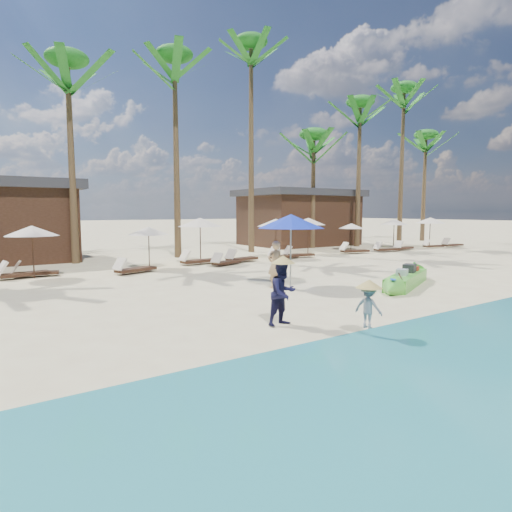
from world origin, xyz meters
TOP-DOWN VIEW (x-y plane):
  - ground at (0.00, 0.00)m, footprint 240.00×240.00m
  - wet_sand_strip at (0.00, -5.00)m, footprint 240.00×4.50m
  - green_canoe at (5.05, 0.64)m, footprint 5.38×2.74m
  - tourist at (0.93, 2.93)m, footprint 0.62×0.42m
  - vendor_green at (-1.82, -1.11)m, footprint 0.79×0.64m
  - vendor_yellow at (-0.85, -2.83)m, footprint 0.51×0.67m
  - blue_umbrella at (1.56, 2.86)m, footprint 2.37×2.37m
  - resort_parasol_4 at (-5.75, 9.97)m, footprint 2.03×2.03m
  - lounger_4_left at (-5.75, 10.40)m, footprint 1.81×0.88m
  - lounger_4_right at (-6.20, 10.22)m, footprint 2.00×0.89m
  - resort_parasol_5 at (-0.89, 10.34)m, footprint 1.88×1.88m
  - lounger_5_left at (-2.07, 9.07)m, footprint 1.98×1.14m
  - resort_parasol_6 at (1.93, 10.68)m, footprint 2.26×2.26m
  - lounger_6_left at (1.56, 10.36)m, footprint 2.00×0.74m
  - lounger_6_right at (2.53, 9.23)m, footprint 1.81×1.07m
  - resort_parasol_7 at (6.59, 10.54)m, footprint 2.17×2.17m
  - lounger_7_left at (3.86, 9.95)m, footprint 2.01×0.99m
  - lounger_7_right at (6.46, 9.76)m, footprint 1.99×0.85m
  - resort_parasol_8 at (9.69, 11.35)m, footprint 2.18×2.18m
  - lounger_8_left at (7.77, 10.04)m, footprint 1.89×0.93m
  - resort_parasol_9 at (13.93, 11.77)m, footprint 1.77×1.77m
  - lounger_9_left at (12.20, 9.94)m, footprint 1.98×1.05m
  - lounger_9_right at (14.76, 9.51)m, footprint 1.87×0.95m
  - resort_parasol_10 at (17.96, 11.41)m, footprint 2.01×2.01m
  - lounger_10_left at (16.73, 9.64)m, footprint 1.80×0.74m
  - lounger_10_right at (20.05, 9.63)m, footprint 1.69×0.88m
  - resort_parasol_11 at (20.33, 10.07)m, footprint 2.13×2.13m
  - lounger_11_left at (21.98, 9.34)m, footprint 1.85×0.78m
  - palm_3 at (-3.36, 14.27)m, footprint 2.08×2.08m
  - palm_4 at (2.15, 14.01)m, footprint 2.08×2.08m
  - palm_5 at (7.45, 14.38)m, footprint 2.08×2.08m
  - palm_6 at (12.84, 14.52)m, footprint 2.08×2.08m
  - palm_7 at (16.57, 13.68)m, footprint 2.08×2.08m
  - palm_8 at (21.07, 13.33)m, footprint 2.08×2.08m
  - palm_9 at (26.21, 14.81)m, footprint 2.08×2.08m
  - pavilion_east at (14.00, 17.50)m, footprint 8.80×6.60m

SIDE VIEW (x-z plane):
  - ground at x=0.00m, z-range 0.00..0.00m
  - wet_sand_strip at x=0.00m, z-range 0.00..0.01m
  - lounger_10_right at x=20.05m, z-range -0.09..0.46m
  - lounger_6_right at x=2.53m, z-range -0.10..0.49m
  - lounger_4_left at x=-5.75m, z-range -0.10..0.49m
  - lounger_10_left at x=16.73m, z-range -0.10..0.49m
  - lounger_11_left at x=21.98m, z-range -0.10..0.51m
  - lounger_9_right at x=14.76m, z-range -0.10..0.51m
  - lounger_8_left at x=7.77m, z-range -0.10..0.51m
  - lounger_5_left at x=-2.07m, z-range -0.11..0.54m
  - lounger_9_left at x=12.20m, z-range -0.11..0.54m
  - lounger_4_right at x=-6.20m, z-range -0.11..0.55m
  - lounger_7_right at x=6.46m, z-range -0.11..0.55m
  - lounger_7_left at x=3.86m, z-range -0.11..0.55m
  - lounger_6_left at x=1.56m, z-range -0.11..0.56m
  - green_canoe at x=5.05m, z-range -0.12..0.61m
  - vendor_yellow at x=-0.85m, z-range 0.18..1.10m
  - vendor_green at x=-1.82m, z-range 0.00..1.52m
  - tourist at x=0.93m, z-range 0.00..1.63m
  - resort_parasol_9 at x=13.93m, z-range 0.73..2.56m
  - resort_parasol_5 at x=-0.89m, z-range 0.78..2.72m
  - resort_parasol_10 at x=17.96m, z-range 0.83..2.91m
  - resort_parasol_4 at x=-5.75m, z-range 0.84..2.93m
  - resort_parasol_11 at x=20.33m, z-range 0.88..3.08m
  - resort_parasol_7 at x=6.59m, z-range 0.90..3.13m
  - resort_parasol_8 at x=9.69m, z-range 0.90..3.15m
  - resort_parasol_6 at x=1.93m, z-range 0.93..3.26m
  - pavilion_east at x=14.00m, z-range 0.05..4.35m
  - blue_umbrella at x=1.56m, z-range 1.03..3.58m
  - palm_6 at x=12.84m, z-range 2.79..11.31m
  - palm_9 at x=26.21m, z-range 3.14..12.97m
  - palm_3 at x=-3.36m, z-range 3.32..13.83m
  - palm_7 at x=16.57m, z-range 3.46..14.53m
  - palm_4 at x=2.15m, z-range 3.60..15.30m
  - palm_8 at x=21.07m, z-range 3.83..16.53m
  - palm_5 at x=7.45m, z-range 4.02..17.62m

